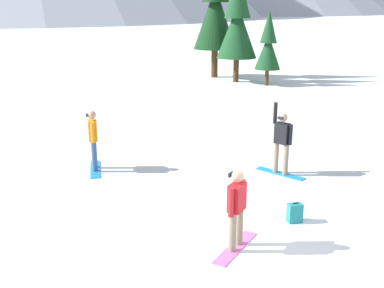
# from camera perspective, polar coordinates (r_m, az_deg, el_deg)

# --- Properties ---
(ground_plane) EXTENTS (800.00, 800.00, 0.00)m
(ground_plane) POSITION_cam_1_polar(r_m,az_deg,el_deg) (9.70, 12.73, -12.90)
(ground_plane) COLOR white
(snowboarder_foreground) EXTENTS (1.22, 1.34, 1.67)m
(snowboarder_foreground) POSITION_cam_1_polar(r_m,az_deg,el_deg) (9.31, 5.44, -7.78)
(snowboarder_foreground) COLOR pink
(snowboarder_foreground) RESTS_ON ground_plane
(snowboarder_midground) EXTENTS (1.16, 1.37, 2.06)m
(snowboarder_midground) POSITION_cam_1_polar(r_m,az_deg,el_deg) (13.48, 10.86, 0.33)
(snowboarder_midground) COLOR #1E8CD8
(snowboarder_midground) RESTS_ON ground_plane
(snowboarder_background) EXTENTS (0.31, 1.51, 1.78)m
(snowboarder_background) POSITION_cam_1_polar(r_m,az_deg,el_deg) (13.88, -11.90, 0.59)
(snowboarder_background) COLOR #1E8CD8
(snowboarder_background) RESTS_ON ground_plane
(backpack_teal) EXTENTS (0.33, 0.27, 0.47)m
(backpack_teal) POSITION_cam_1_polar(r_m,az_deg,el_deg) (10.88, 12.36, -8.19)
(backpack_teal) COLOR #1E7A7F
(backpack_teal) RESTS_ON ground_plane
(pine_tree_young) EXTENTS (2.44, 2.44, 6.74)m
(pine_tree_young) POSITION_cam_1_polar(r_m,az_deg,el_deg) (29.22, 5.53, 14.66)
(pine_tree_young) COLOR #472D19
(pine_tree_young) RESTS_ON ground_plane
(pine_tree_slender) EXTENTS (1.51, 1.51, 4.36)m
(pine_tree_slender) POSITION_cam_1_polar(r_m,az_deg,el_deg) (28.23, 9.25, 11.81)
(pine_tree_slender) COLOR #472D19
(pine_tree_slender) RESTS_ON ground_plane
(pine_tree_leaning) EXTENTS (2.72, 2.72, 8.35)m
(pine_tree_leaning) POSITION_cam_1_polar(r_m,az_deg,el_deg) (31.05, 2.85, 16.45)
(pine_tree_leaning) COLOR #472D19
(pine_tree_leaning) RESTS_ON ground_plane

